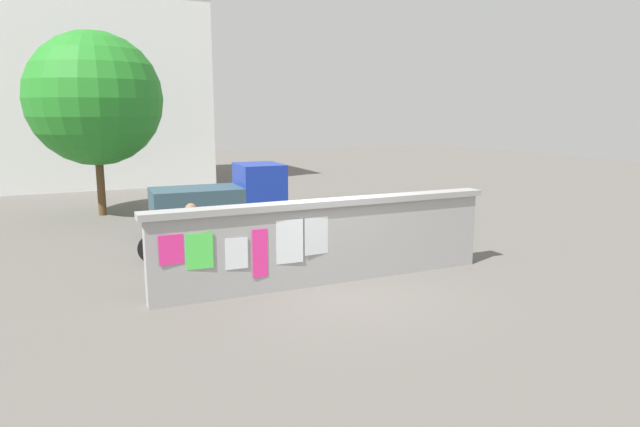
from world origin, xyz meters
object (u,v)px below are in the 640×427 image
object	(u,v)px
motorcycle	(381,230)
tree_roadside	(95,99)
bicycle_near	(177,245)
person_walking	(192,236)
auto_rickshaw_truck	(225,199)
bicycle_far	(260,253)

from	to	relation	value
motorcycle	tree_roadside	world-z (taller)	tree_roadside
bicycle_near	tree_roadside	distance (m)	7.58
person_walking	motorcycle	bearing A→B (deg)	12.91
auto_rickshaw_truck	bicycle_far	size ratio (longest dim) A/B	2.15
motorcycle	bicycle_near	distance (m)	4.85
bicycle_far	tree_roadside	xyz separation A→B (m)	(-2.59, 8.15, 3.32)
auto_rickshaw_truck	person_walking	world-z (taller)	auto_rickshaw_truck
motorcycle	bicycle_far	distance (m)	3.34
bicycle_far	person_walking	size ratio (longest dim) A/B	1.05
motorcycle	bicycle_far	world-z (taller)	bicycle_far
bicycle_near	tree_roadside	size ratio (longest dim) A/B	0.30
motorcycle	bicycle_far	xyz separation A→B (m)	(-3.30, -0.51, -0.10)
bicycle_near	person_walking	distance (m)	2.12
bicycle_far	tree_roadside	size ratio (longest dim) A/B	0.29
auto_rickshaw_truck	bicycle_near	size ratio (longest dim) A/B	2.13
auto_rickshaw_truck	person_walking	bearing A→B (deg)	-112.33
person_walking	auto_rickshaw_truck	bearing A→B (deg)	67.67
auto_rickshaw_truck	bicycle_near	xyz separation A→B (m)	(-1.86, -2.69, -0.54)
motorcycle	person_walking	world-z (taller)	person_walking
tree_roadside	bicycle_far	bearing A→B (deg)	-72.37
motorcycle	tree_roadside	xyz separation A→B (m)	(-5.89, 7.64, 3.22)
bicycle_near	tree_roadside	xyz separation A→B (m)	(-1.13, 6.72, 3.32)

